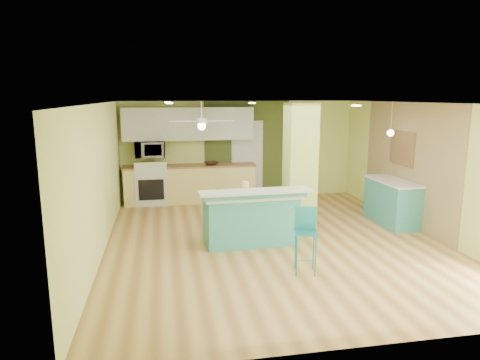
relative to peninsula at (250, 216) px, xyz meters
name	(u,v)px	position (x,y,z in m)	size (l,w,h in m)	color
floor	(273,240)	(0.44, 0.02, -0.49)	(6.00, 7.00, 0.01)	olive
ceiling	(275,103)	(0.44, 0.02, 2.02)	(6.00, 7.00, 0.01)	white
wall_back	(239,150)	(0.44, 3.53, 0.77)	(6.00, 0.01, 2.50)	#DAE77B
wall_front	(364,235)	(0.44, -3.48, 0.77)	(6.00, 0.01, 2.50)	#DAE77B
wall_left	(100,180)	(-2.57, 0.02, 0.77)	(0.01, 7.00, 2.50)	#DAE77B
wall_right	(426,169)	(3.44, 0.02, 0.77)	(0.01, 7.00, 2.50)	#DAE77B
wood_panel	(407,164)	(3.42, 0.62, 0.77)	(0.02, 3.40, 2.50)	#8E7451
olive_accent	(247,150)	(0.64, 3.51, 0.77)	(2.20, 0.02, 2.50)	#404F1F
interior_door	(247,160)	(0.64, 3.48, 0.52)	(0.82, 0.05, 2.00)	silver
column	(300,168)	(1.09, 0.52, 0.77)	(0.55, 0.55, 2.50)	#AAC059
kitchen_run	(190,184)	(-0.86, 3.22, -0.01)	(3.25, 0.63, 0.94)	#ECD67C
stove	(152,186)	(-1.81, 3.21, -0.02)	(0.76, 0.66, 1.08)	silver
upper_cabinets	(189,124)	(-0.86, 3.34, 1.47)	(3.20, 0.34, 0.80)	silver
microwave	(150,149)	(-1.81, 3.22, 0.87)	(0.70, 0.48, 0.39)	silver
ceiling_fan	(202,122)	(-0.66, 2.02, 1.60)	(1.41, 1.41, 0.61)	silver
pendant_lamp	(391,133)	(3.09, 0.77, 1.40)	(0.14, 0.14, 0.69)	silver
wall_decor	(402,148)	(3.40, 0.82, 1.07)	(0.03, 0.90, 0.70)	brown
peninsula	(250,216)	(0.00, 0.00, 0.00)	(1.97, 1.11, 1.04)	teal
bar_stool	(306,229)	(0.55, -1.43, 0.18)	(0.40, 0.40, 0.99)	teal
side_counter	(392,202)	(3.14, 0.63, -0.02)	(0.60, 1.42, 0.92)	teal
fruit_bowl	(211,163)	(-0.34, 3.13, 0.50)	(0.33, 0.33, 0.08)	#352115
canister	(245,186)	(-0.06, 0.19, 0.52)	(0.13, 0.13, 0.19)	yellow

